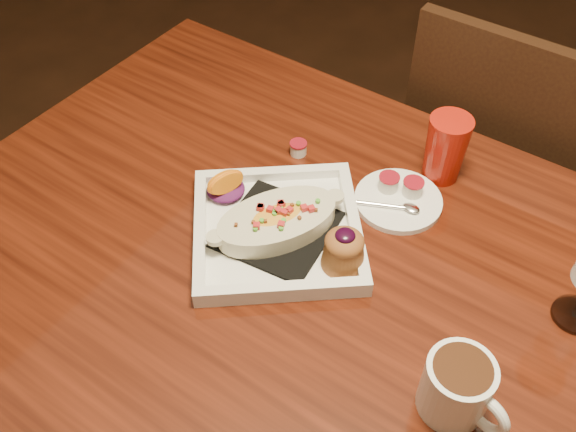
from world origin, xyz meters
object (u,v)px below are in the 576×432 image
Objects in this scene: plate at (284,228)px; saucer at (397,197)px; table at (366,336)px; coffee_mug at (459,387)px; chair_far at (497,177)px; red_tumbler at (446,149)px.

plate is 2.51× the size of saucer.
coffee_mug is at bearing -27.12° from table.
chair_far reaches higher than table.
saucer is 1.21× the size of red_tumbler.
table is 0.34m from red_tumbler.
table is 1.61× the size of chair_far.
table is at bearing -83.22° from red_tumbler.
red_tumbler reaches higher than table.
chair_far reaches higher than plate.
plate reaches higher than table.
table is 0.24m from coffee_mug.
table is 4.04× the size of plate.
table is 0.65m from chair_far.
coffee_mug is (0.17, -0.72, 0.29)m from chair_far.
saucer is at bearing -106.88° from red_tumbler.
coffee_mug is at bearing -62.37° from red_tumbler.
red_tumbler is (0.03, 0.10, 0.05)m from saucer.
plate is 0.31m from red_tumbler.
coffee_mug is 0.37m from saucer.
table is 12.19× the size of red_tumbler.
table is 12.15× the size of coffee_mug.
red_tumbler is (-0.20, 0.39, 0.01)m from coffee_mug.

